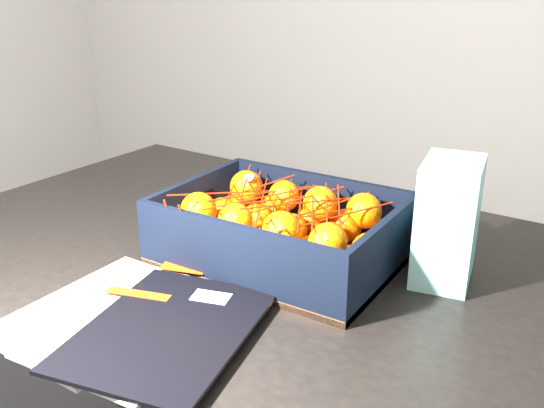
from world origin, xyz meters
The scene contains 6 objects.
table centered at (0.28, 0.26, 0.65)m, with size 1.23×0.84×0.75m.
magazine_stack centered at (0.32, -0.04, 0.76)m, with size 0.36×0.35×0.02m.
produce_crate centered at (0.38, 0.25, 0.79)m, with size 0.38×0.28×0.11m.
clementine_heap centered at (0.38, 0.25, 0.81)m, with size 0.36×0.26×0.11m.
mesh_net centered at (0.37, 0.24, 0.85)m, with size 0.31×0.25×0.09m.
retail_carton centered at (0.63, 0.33, 0.85)m, with size 0.09×0.13×0.19m, color white.
Camera 1 is at (0.86, -0.54, 1.21)m, focal length 39.67 mm.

